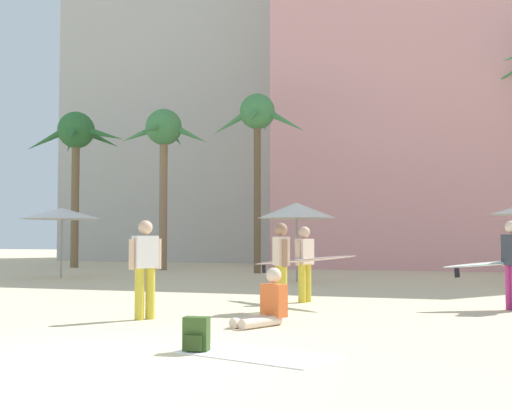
% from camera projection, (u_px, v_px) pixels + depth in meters
% --- Properties ---
extents(ground, '(120.00, 120.00, 0.00)m').
position_uv_depth(ground, '(62.00, 369.00, 6.72)').
color(ground, beige).
extents(hotel_pink, '(18.00, 12.00, 17.50)m').
position_uv_depth(hotel_pink, '(476.00, 90.00, 32.30)').
color(hotel_pink, pink).
rests_on(hotel_pink, ground).
extents(hotel_tower_gray, '(16.59, 11.14, 25.65)m').
position_uv_depth(hotel_tower_gray, '(220.00, 62.00, 41.95)').
color(hotel_tower_gray, '#BCB7AD').
rests_on(hotel_tower_gray, ground).
extents(palm_tree_far_left, '(3.88, 4.02, 7.05)m').
position_uv_depth(palm_tree_far_left, '(257.00, 123.00, 25.42)').
color(palm_tree_far_left, brown).
rests_on(palm_tree_far_left, ground).
extents(palm_tree_left, '(4.12, 4.18, 6.92)m').
position_uv_depth(palm_tree_left, '(164.00, 138.00, 27.80)').
color(palm_tree_left, '#896B4C').
rests_on(palm_tree_left, ground).
extents(palm_tree_center, '(4.59, 4.47, 7.27)m').
position_uv_depth(palm_tree_center, '(77.00, 139.00, 30.17)').
color(palm_tree_center, brown).
rests_on(palm_tree_center, ground).
extents(cafe_umbrella_0, '(2.74, 2.74, 2.40)m').
position_uv_depth(cafe_umbrella_0, '(62.00, 214.00, 22.13)').
color(cafe_umbrella_0, gray).
rests_on(cafe_umbrella_0, ground).
extents(cafe_umbrella_2, '(2.48, 2.48, 2.47)m').
position_uv_depth(cafe_umbrella_2, '(297.00, 211.00, 20.15)').
color(cafe_umbrella_2, gray).
rests_on(cafe_umbrella_2, ground).
extents(beach_towel, '(2.00, 1.41, 0.01)m').
position_uv_depth(beach_towel, '(257.00, 354.00, 7.54)').
color(beach_towel, white).
rests_on(beach_towel, ground).
extents(backpack, '(0.32, 0.26, 0.42)m').
position_uv_depth(backpack, '(196.00, 335.00, 7.74)').
color(backpack, '#354F20').
rests_on(backpack, ground).
extents(person_mid_right, '(2.68, 1.74, 1.61)m').
position_uv_depth(person_mid_right, '(303.00, 261.00, 13.64)').
color(person_mid_right, gold).
rests_on(person_mid_right, ground).
extents(person_near_left, '(2.70, 1.61, 1.69)m').
position_uv_depth(person_near_left, '(512.00, 262.00, 12.34)').
color(person_near_left, '#B7337F').
rests_on(person_near_left, ground).
extents(person_far_right, '(0.43, 0.55, 1.66)m').
position_uv_depth(person_far_right, '(145.00, 265.00, 10.88)').
color(person_far_right, gold).
rests_on(person_far_right, ground).
extents(person_mid_left, '(0.75, 0.99, 0.90)m').
position_uv_depth(person_mid_left, '(267.00, 305.00, 10.11)').
color(person_mid_left, beige).
rests_on(person_mid_left, ground).
extents(person_far_left, '(0.41, 0.56, 1.65)m').
position_uv_depth(person_far_left, '(281.00, 263.00, 12.02)').
color(person_far_left, gold).
rests_on(person_far_left, ground).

